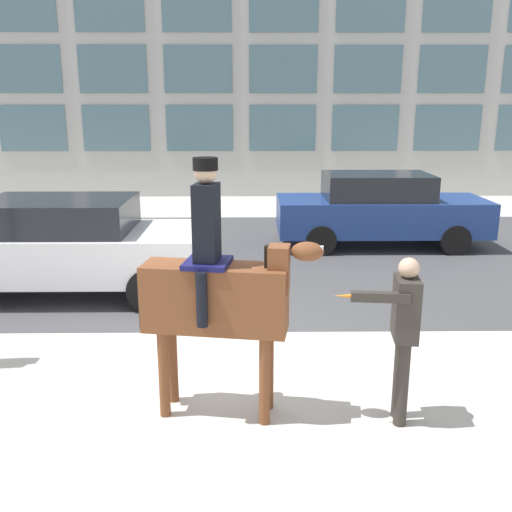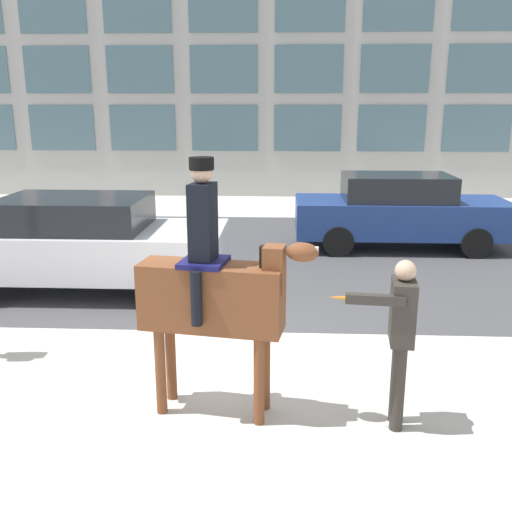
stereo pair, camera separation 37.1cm
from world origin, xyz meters
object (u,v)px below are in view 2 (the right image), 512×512
object	(u,v)px
mounted_horse_lead	(214,290)
street_car_near_lane	(82,243)
pedestrian_bystander	(400,331)
street_car_far_lane	(399,211)

from	to	relation	value
mounted_horse_lead	street_car_near_lane	world-z (taller)	mounted_horse_lead
mounted_horse_lead	street_car_near_lane	size ratio (longest dim) A/B	0.55
pedestrian_bystander	street_car_near_lane	world-z (taller)	pedestrian_bystander
street_car_near_lane	street_car_far_lane	world-z (taller)	street_car_far_lane
pedestrian_bystander	street_car_near_lane	size ratio (longest dim) A/B	0.36
pedestrian_bystander	street_car_near_lane	bearing A→B (deg)	-35.95
mounted_horse_lead	pedestrian_bystander	bearing A→B (deg)	2.87
mounted_horse_lead	street_car_near_lane	bearing A→B (deg)	134.20
pedestrian_bystander	street_car_far_lane	world-z (taller)	pedestrian_bystander
street_car_near_lane	street_car_far_lane	size ratio (longest dim) A/B	1.03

